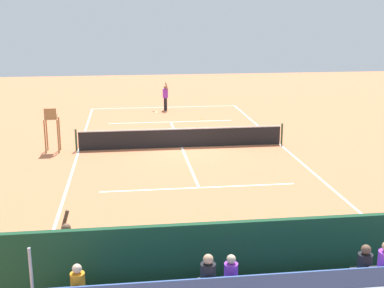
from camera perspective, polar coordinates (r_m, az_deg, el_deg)
The scene contains 11 objects.
ground_plane at distance 25.39m, azimuth -1.16°, elevation -0.37°, with size 60.00×60.00×0.00m, color #CC7047.
court_line_markings at distance 25.43m, azimuth -1.17°, elevation -0.34°, with size 10.10×22.20×0.01m.
tennis_net at distance 25.27m, azimuth -1.17°, elevation 0.73°, with size 10.30×0.10×1.07m.
backdrop_wall at distance 12.07m, azimuth 6.28°, elevation -12.86°, with size 18.00×0.16×2.00m, color #194228.
umpire_chair at distance 25.19m, azimuth -15.35°, elevation 2.06°, with size 0.67×0.67×2.14m.
courtside_bench at distance 13.38m, azimuth 13.09°, elevation -12.41°, with size 1.80×0.40×0.93m.
equipment_bag at distance 12.97m, azimuth 5.43°, elevation -14.88°, with size 0.90×0.36×0.36m, color #334C8C.
tennis_player at distance 34.85m, azimuth -2.98°, elevation 5.42°, with size 0.46×0.56×1.93m.
tennis_racket at distance 34.27m, azimuth -4.01°, elevation 3.55°, with size 0.45×0.56×0.03m.
tennis_ball_near at distance 32.02m, azimuth 1.15°, elevation 2.83°, with size 0.07×0.07×0.07m, color #CCDB33.
line_judge at distance 12.89m, azimuth -13.66°, elevation -11.27°, with size 0.43×0.55×1.93m.
Camera 1 is at (2.65, 24.39, 6.54)m, focal length 48.00 mm.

